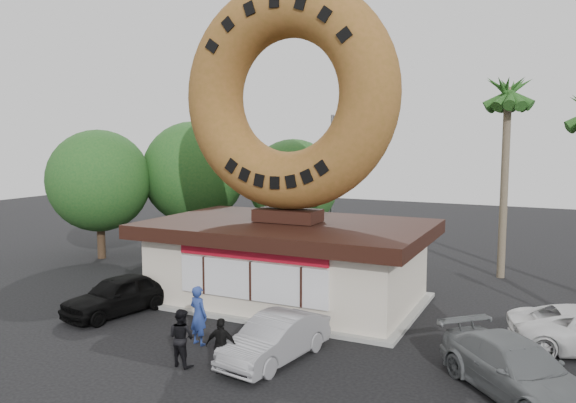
% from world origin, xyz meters
% --- Properties ---
extents(ground, '(90.00, 90.00, 0.00)m').
position_xyz_m(ground, '(0.00, 0.00, 0.00)').
color(ground, black).
rests_on(ground, ground).
extents(donut_shop, '(11.20, 7.20, 3.80)m').
position_xyz_m(donut_shop, '(0.00, 5.98, 1.77)').
color(donut_shop, beige).
rests_on(donut_shop, ground).
extents(giant_donut, '(9.05, 2.31, 9.05)m').
position_xyz_m(giant_donut, '(0.00, 6.00, 8.32)').
color(giant_donut, brown).
rests_on(giant_donut, donut_shop).
extents(tree_west, '(6.00, 6.00, 7.65)m').
position_xyz_m(tree_west, '(-9.50, 13.00, 4.64)').
color(tree_west, '#473321').
rests_on(tree_west, ground).
extents(tree_mid, '(5.20, 5.20, 6.63)m').
position_xyz_m(tree_mid, '(-4.00, 15.00, 4.02)').
color(tree_mid, '#473321').
rests_on(tree_mid, ground).
extents(tree_far, '(5.60, 5.60, 7.14)m').
position_xyz_m(tree_far, '(-13.00, 9.00, 4.33)').
color(tree_far, '#473321').
rests_on(tree_far, ground).
extents(palm_near, '(2.60, 2.60, 9.75)m').
position_xyz_m(palm_near, '(7.50, 14.00, 8.41)').
color(palm_near, '#726651').
rests_on(palm_near, ground).
extents(street_lamp, '(2.11, 0.20, 8.00)m').
position_xyz_m(street_lamp, '(-1.86, 16.00, 4.48)').
color(street_lamp, '#59595E').
rests_on(street_lamp, ground).
extents(person_left, '(0.79, 0.62, 1.93)m').
position_xyz_m(person_left, '(-0.48, 0.34, 0.97)').
color(person_left, navy).
rests_on(person_left, ground).
extents(person_center, '(0.91, 0.75, 1.70)m').
position_xyz_m(person_center, '(0.07, -1.32, 0.85)').
color(person_center, black).
rests_on(person_center, ground).
extents(person_right, '(0.99, 0.56, 1.60)m').
position_xyz_m(person_right, '(1.41, -1.25, 0.80)').
color(person_right, black).
rests_on(person_right, ground).
extents(car_black, '(2.61, 4.58, 1.47)m').
position_xyz_m(car_black, '(-5.09, 1.68, 0.73)').
color(car_black, black).
rests_on(car_black, ground).
extents(car_silver, '(2.06, 4.29, 1.36)m').
position_xyz_m(car_silver, '(2.36, 0.23, 0.68)').
color(car_silver, gray).
rests_on(car_silver, ground).
extents(car_grey, '(4.81, 4.94, 1.42)m').
position_xyz_m(car_grey, '(9.04, 0.84, 0.71)').
color(car_grey, slate).
rests_on(car_grey, ground).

